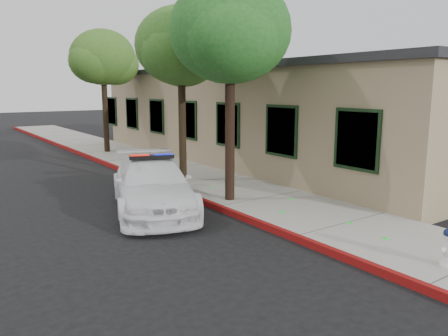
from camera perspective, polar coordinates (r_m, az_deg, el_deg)
The scene contains 8 objects.
ground at distance 9.83m, azimuth 9.26°, elevation -9.54°, with size 120.00×120.00×0.00m, color black.
sidewalk at distance 12.96m, azimuth 5.10°, elevation -4.19°, with size 3.20×60.00×0.15m, color gray.
red_curb at distance 12.05m, azimuth -0.54°, elevation -5.25°, with size 0.14×60.00×0.16m, color maroon.
clapboard_building at distance 20.45m, azimuth 5.29°, elevation 6.97°, with size 7.30×20.89×4.24m.
police_car at distance 12.14m, azimuth -9.29°, elevation -2.15°, with size 3.53×5.33×1.55m.
street_tree_near at distance 12.41m, azimuth 0.87°, elevation 16.80°, with size 3.34×3.48×6.12m.
street_tree_mid at distance 15.17m, azimuth -5.66°, elevation 15.01°, with size 3.07×3.16×5.85m.
street_tree_far at distance 22.82m, azimuth -15.39°, elevation 13.38°, with size 3.47×3.17×6.00m.
Camera 1 is at (-6.51, -6.57, 3.33)m, focal length 35.15 mm.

